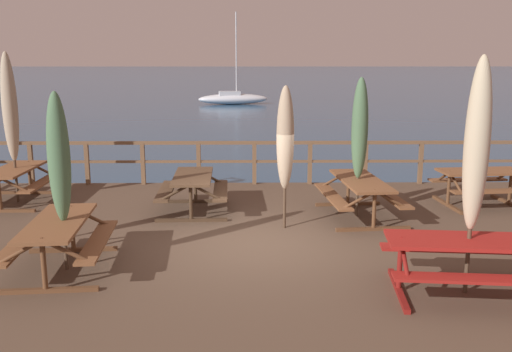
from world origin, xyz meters
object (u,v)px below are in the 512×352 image
at_px(picnic_table_back_right, 360,189).
at_px(patio_umbrella_tall_back_right, 477,146).
at_px(picnic_table_mid_centre, 193,185).
at_px(sailboat_distant, 233,98).
at_px(picnic_table_back_left, 469,254).
at_px(patio_umbrella_short_front, 360,129).
at_px(patio_umbrella_tall_front, 285,139).
at_px(picnic_table_front_right, 15,178).
at_px(picnic_table_mid_left, 480,180).
at_px(patio_umbrella_tall_mid_right, 10,108).
at_px(patio_umbrella_tall_back_left, 59,159).
at_px(picnic_table_mid_right, 59,234).

distance_m(picnic_table_back_right, patio_umbrella_tall_back_right, 4.02).
height_order(picnic_table_mid_centre, sailboat_distant, sailboat_distant).
xyz_separation_m(picnic_table_back_left, picnic_table_mid_centre, (-4.06, 4.17, -0.01)).
distance_m(patio_umbrella_short_front, patio_umbrella_tall_front, 1.68).
bearing_deg(patio_umbrella_short_front, picnic_table_back_right, -51.92).
distance_m(picnic_table_back_right, patio_umbrella_tall_front, 2.03).
xyz_separation_m(picnic_table_front_right, picnic_table_mid_left, (10.05, -0.34, -0.01)).
bearing_deg(sailboat_distant, picnic_table_mid_centre, -89.53).
relative_size(picnic_table_mid_centre, patio_umbrella_tall_mid_right, 0.58).
distance_m(picnic_table_back_left, patio_umbrella_tall_mid_right, 9.58).
relative_size(picnic_table_mid_centre, picnic_table_back_right, 0.82).
bearing_deg(patio_umbrella_tall_back_left, picnic_table_mid_left, 25.47).
xyz_separation_m(patio_umbrella_tall_back_left, sailboat_distant, (1.27, 40.51, -1.91)).
distance_m(patio_umbrella_tall_back_right, patio_umbrella_tall_mid_right, 9.43).
distance_m(picnic_table_mid_centre, patio_umbrella_tall_back_right, 5.96).
xyz_separation_m(picnic_table_mid_right, patio_umbrella_tall_mid_right, (-2.30, 4.09, 1.51)).
height_order(picnic_table_mid_left, patio_umbrella_tall_front, patio_umbrella_tall_front).
relative_size(picnic_table_back_left, picnic_table_mid_centre, 1.21).
relative_size(picnic_table_front_right, patio_umbrella_tall_back_right, 0.62).
bearing_deg(picnic_table_mid_centre, patio_umbrella_short_front, -6.52).
bearing_deg(picnic_table_front_right, picnic_table_mid_centre, -11.18).
relative_size(picnic_table_mid_centre, patio_umbrella_tall_back_left, 0.71).
height_order(picnic_table_mid_centre, picnic_table_front_right, same).
height_order(patio_umbrella_tall_mid_right, sailboat_distant, sailboat_distant).
bearing_deg(patio_umbrella_tall_front, picnic_table_front_right, 161.50).
height_order(patio_umbrella_tall_back_right, sailboat_distant, sailboat_distant).
bearing_deg(patio_umbrella_tall_back_left, patio_umbrella_tall_back_right, -9.21).
xyz_separation_m(patio_umbrella_tall_mid_right, patio_umbrella_tall_front, (5.76, -1.99, -0.39)).
relative_size(patio_umbrella_tall_mid_right, sailboat_distant, 0.42).
xyz_separation_m(patio_umbrella_tall_back_right, patio_umbrella_tall_back_left, (-5.64, 0.91, -0.31)).
bearing_deg(picnic_table_back_left, sailboat_distant, 96.02).
distance_m(picnic_table_back_right, picnic_table_front_right, 7.41).
distance_m(picnic_table_back_right, picnic_table_mid_left, 2.88).
distance_m(patio_umbrella_tall_back_left, patio_umbrella_tall_mid_right, 4.71).
xyz_separation_m(picnic_table_back_left, picnic_table_front_right, (-8.02, 4.95, -0.01)).
height_order(picnic_table_front_right, patio_umbrella_tall_back_right, patio_umbrella_tall_back_right).
bearing_deg(patio_umbrella_tall_back_right, picnic_table_back_left, -89.21).
relative_size(picnic_table_mid_centre, picnic_table_front_right, 0.96).
bearing_deg(patio_umbrella_tall_front, sailboat_distant, 93.15).
xyz_separation_m(picnic_table_mid_left, patio_umbrella_short_front, (-2.79, -0.82, 1.20)).
bearing_deg(picnic_table_back_left, patio_umbrella_tall_front, 126.73).
xyz_separation_m(patio_umbrella_tall_mid_right, sailboat_distant, (3.65, 36.46, -2.29)).
bearing_deg(picnic_table_back_left, picnic_table_back_right, 100.81).
bearing_deg(patio_umbrella_tall_back_left, picnic_table_front_right, 120.80).
xyz_separation_m(picnic_table_mid_right, patio_umbrella_short_front, (4.96, 2.87, 1.19)).
bearing_deg(sailboat_distant, picnic_table_back_left, -83.98).
distance_m(patio_umbrella_tall_back_right, patio_umbrella_tall_front, 3.75).
height_order(picnic_table_mid_right, picnic_table_back_right, same).
bearing_deg(sailboat_distant, patio_umbrella_tall_front, -86.85).
relative_size(picnic_table_mid_centre, picnic_table_mid_left, 1.01).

